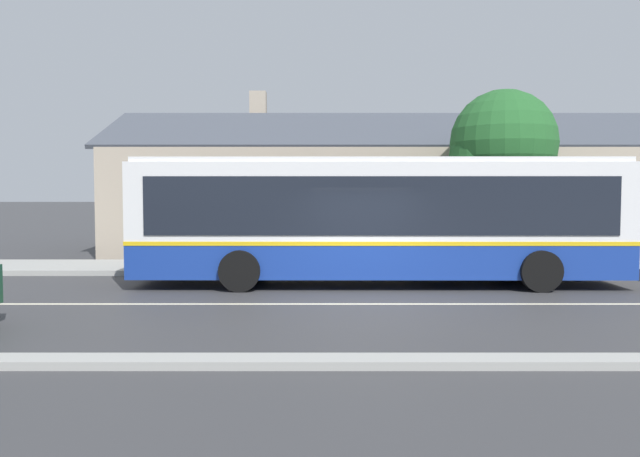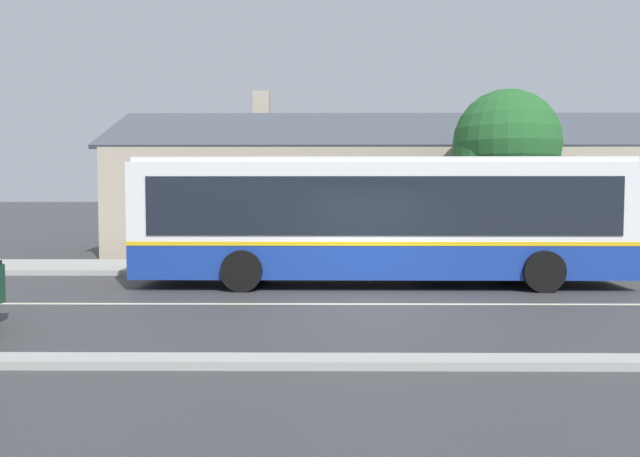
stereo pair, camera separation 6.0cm
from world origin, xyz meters
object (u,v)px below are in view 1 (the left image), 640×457
transit_bus (380,217)px  bench_by_building (166,253)px  street_tree_primary (502,148)px  bus_stop_sign (588,218)px

transit_bus → bench_by_building: (-6.20, 2.57, -1.17)m
bench_by_building → street_tree_primary: (10.46, 1.42, 3.24)m
bench_by_building → bus_stop_sign: bus_stop_sign is taller
bench_by_building → street_tree_primary: street_tree_primary is taller
transit_bus → street_tree_primary: bearing=43.2°
street_tree_primary → bus_stop_sign: size_ratio=2.36×
transit_bus → bus_stop_sign: size_ratio=5.18×
street_tree_primary → bus_stop_sign: street_tree_primary is taller
street_tree_primary → bus_stop_sign: bearing=-43.6°
bench_by_building → transit_bus: bearing=-22.5°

